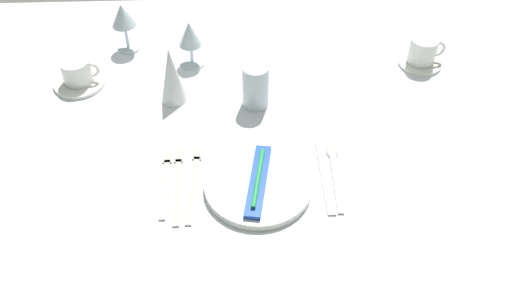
% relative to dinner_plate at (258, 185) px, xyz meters
% --- Properties ---
extents(ground_plane, '(6.00, 6.00, 0.00)m').
position_rel_dinner_plate_xyz_m(ground_plane, '(0.04, 0.28, -0.75)').
color(ground_plane, slate).
extents(dining_table, '(1.80, 1.11, 0.74)m').
position_rel_dinner_plate_xyz_m(dining_table, '(0.04, 0.28, -0.09)').
color(dining_table, white).
rests_on(dining_table, ground).
extents(dinner_plate, '(0.24, 0.24, 0.02)m').
position_rel_dinner_plate_xyz_m(dinner_plate, '(0.00, 0.00, 0.00)').
color(dinner_plate, white).
rests_on(dinner_plate, dining_table).
extents(toothbrush_package, '(0.07, 0.21, 0.02)m').
position_rel_dinner_plate_xyz_m(toothbrush_package, '(0.00, 0.00, 0.02)').
color(toothbrush_package, blue).
rests_on(toothbrush_package, dinner_plate).
extents(fork_outer, '(0.03, 0.23, 0.00)m').
position_rel_dinner_plate_xyz_m(fork_outer, '(-0.14, 0.03, -0.01)').
color(fork_outer, beige).
rests_on(fork_outer, dining_table).
extents(fork_inner, '(0.02, 0.23, 0.00)m').
position_rel_dinner_plate_xyz_m(fork_inner, '(-0.18, 0.02, -0.01)').
color(fork_inner, beige).
rests_on(fork_inner, dining_table).
extents(fork_salad, '(0.02, 0.21, 0.00)m').
position_rel_dinner_plate_xyz_m(fork_salad, '(-0.21, 0.03, -0.01)').
color(fork_salad, beige).
rests_on(fork_salad, dining_table).
extents(dinner_knife, '(0.02, 0.22, 0.00)m').
position_rel_dinner_plate_xyz_m(dinner_knife, '(0.15, 0.02, -0.01)').
color(dinner_knife, beige).
rests_on(dinner_knife, dining_table).
extents(spoon_soup, '(0.03, 0.21, 0.01)m').
position_rel_dinner_plate_xyz_m(spoon_soup, '(0.18, 0.05, -0.01)').
color(spoon_soup, beige).
rests_on(spoon_soup, dining_table).
extents(saucer_left, '(0.14, 0.14, 0.01)m').
position_rel_dinner_plate_xyz_m(saucer_left, '(-0.47, 0.39, -0.00)').
color(saucer_left, white).
rests_on(saucer_left, dining_table).
extents(coffee_cup_left, '(0.10, 0.08, 0.07)m').
position_rel_dinner_plate_xyz_m(coffee_cup_left, '(-0.47, 0.39, 0.03)').
color(coffee_cup_left, white).
rests_on(coffee_cup_left, saucer_left).
extents(saucer_right, '(0.12, 0.12, 0.01)m').
position_rel_dinner_plate_xyz_m(saucer_right, '(0.48, 0.44, -0.00)').
color(saucer_right, white).
rests_on(saucer_right, dining_table).
extents(coffee_cup_right, '(0.10, 0.08, 0.07)m').
position_rel_dinner_plate_xyz_m(coffee_cup_right, '(0.48, 0.44, 0.04)').
color(coffee_cup_right, white).
rests_on(coffee_cup_right, saucer_right).
extents(wine_glass_centre, '(0.07, 0.07, 0.14)m').
position_rel_dinner_plate_xyz_m(wine_glass_centre, '(-0.17, 0.47, 0.08)').
color(wine_glass_centre, silver).
rests_on(wine_glass_centre, dining_table).
extents(wine_glass_left, '(0.07, 0.07, 0.15)m').
position_rel_dinner_plate_xyz_m(wine_glass_left, '(-0.36, 0.55, 0.09)').
color(wine_glass_left, silver).
rests_on(wine_glass_left, dining_table).
extents(drink_tumbler, '(0.07, 0.07, 0.12)m').
position_rel_dinner_plate_xyz_m(drink_tumbler, '(0.01, 0.29, 0.04)').
color(drink_tumbler, silver).
rests_on(drink_tumbler, dining_table).
extents(napkin_folded, '(0.07, 0.07, 0.16)m').
position_rel_dinner_plate_xyz_m(napkin_folded, '(-0.21, 0.32, 0.07)').
color(napkin_folded, white).
rests_on(napkin_folded, dining_table).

